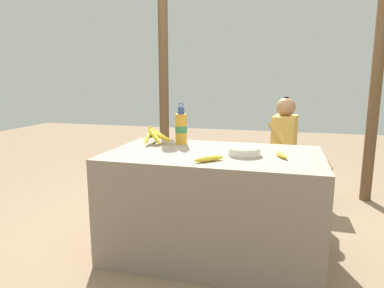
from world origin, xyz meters
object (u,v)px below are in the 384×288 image
(wooden_bench, at_px, (256,167))
(banana_bunch_ripe, at_px, (155,135))
(loose_banana_front, at_px, (209,159))
(loose_banana_side, at_px, (281,155))
(banana_bunch_green, at_px, (222,152))
(water_bottle, at_px, (181,128))
(support_post_near, at_px, (164,84))
(serving_bowl, at_px, (244,151))
(seated_vendor, at_px, (279,143))
(support_post_far, at_px, (376,85))

(wooden_bench, bearing_deg, banana_bunch_ripe, -126.81)
(loose_banana_front, distance_m, wooden_bench, 1.46)
(loose_banana_side, relative_size, banana_bunch_green, 0.60)
(banana_bunch_ripe, xyz_separation_m, loose_banana_side, (0.94, -0.24, -0.05))
(wooden_bench, bearing_deg, water_bottle, -119.22)
(loose_banana_front, xyz_separation_m, banana_bunch_green, (-0.16, 1.39, -0.25))
(banana_bunch_ripe, xyz_separation_m, wooden_bench, (0.70, 0.93, -0.44))
(banana_bunch_green, bearing_deg, support_post_near, 156.05)
(serving_bowl, height_order, seated_vendor, seated_vendor)
(seated_vendor, bearing_deg, support_post_far, -150.41)
(water_bottle, distance_m, loose_banana_side, 0.79)
(serving_bowl, bearing_deg, wooden_bench, 90.26)
(wooden_bench, xyz_separation_m, banana_bunch_green, (-0.34, -0.00, 0.14))
(banana_bunch_ripe, bearing_deg, loose_banana_side, -14.25)
(banana_bunch_ripe, xyz_separation_m, serving_bowl, (0.70, -0.23, -0.04))
(serving_bowl, height_order, wooden_bench, serving_bowl)
(wooden_bench, bearing_deg, support_post_near, 163.41)
(serving_bowl, xyz_separation_m, seated_vendor, (0.20, 1.14, -0.15))
(banana_bunch_ripe, height_order, banana_bunch_green, banana_bunch_ripe)
(wooden_bench, relative_size, support_post_near, 0.60)
(loose_banana_front, distance_m, support_post_near, 1.98)
(serving_bowl, xyz_separation_m, support_post_near, (-1.08, 1.49, 0.40))
(loose_banana_side, distance_m, support_post_near, 2.03)
(wooden_bench, distance_m, banana_bunch_green, 0.37)
(serving_bowl, bearing_deg, banana_bunch_green, 106.62)
(support_post_far, bearing_deg, support_post_near, 180.00)
(support_post_near, bearing_deg, banana_bunch_green, -23.95)
(serving_bowl, distance_m, banana_bunch_green, 1.24)
(banana_bunch_ripe, xyz_separation_m, loose_banana_front, (0.52, -0.46, -0.05))
(seated_vendor, bearing_deg, water_bottle, 58.90)
(water_bottle, bearing_deg, support_post_far, 37.69)
(loose_banana_front, bearing_deg, wooden_bench, 82.71)
(banana_bunch_ripe, relative_size, wooden_bench, 0.22)
(wooden_bench, relative_size, banana_bunch_green, 4.99)
(banana_bunch_green, bearing_deg, wooden_bench, 0.80)
(serving_bowl, height_order, water_bottle, water_bottle)
(serving_bowl, bearing_deg, seated_vendor, 80.11)
(banana_bunch_ripe, xyz_separation_m, banana_bunch_green, (0.36, 0.93, -0.30))
(seated_vendor, distance_m, support_post_far, 1.08)
(banana_bunch_ripe, bearing_deg, seated_vendor, 45.16)
(support_post_far, bearing_deg, water_bottle, -142.31)
(serving_bowl, relative_size, wooden_bench, 0.15)
(loose_banana_front, bearing_deg, loose_banana_side, 28.32)
(support_post_near, height_order, support_post_far, same)
(loose_banana_front, bearing_deg, support_post_near, 117.54)
(wooden_bench, relative_size, seated_vendor, 1.30)
(loose_banana_front, bearing_deg, water_bottle, 122.95)
(water_bottle, height_order, support_post_near, support_post_near)
(loose_banana_front, xyz_separation_m, support_post_far, (1.25, 1.72, 0.41))
(serving_bowl, relative_size, water_bottle, 0.67)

